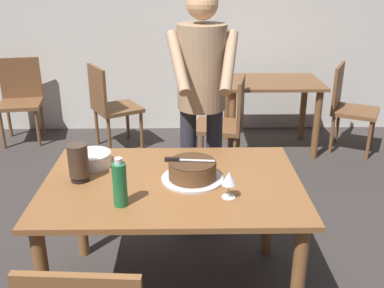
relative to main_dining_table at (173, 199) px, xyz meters
name	(u,v)px	position (x,y,z in m)	size (l,w,h in m)	color
back_wall	(178,12)	(0.00, 2.99, 0.71)	(10.00, 0.12, 2.70)	silver
main_dining_table	(173,199)	(0.00, 0.00, 0.00)	(1.40, 0.95, 0.75)	brown
cake_on_platter	(192,171)	(0.11, 0.02, 0.16)	(0.34, 0.34, 0.11)	silver
cake_knife	(179,160)	(0.04, 0.02, 0.23)	(0.27, 0.05, 0.02)	silver
plate_stack	(92,159)	(-0.47, 0.21, 0.15)	(0.22, 0.22, 0.08)	white
wine_glass_near	(229,179)	(0.29, -0.19, 0.22)	(0.08, 0.08, 0.14)	silver
water_bottle	(120,184)	(-0.24, -0.26, 0.23)	(0.07, 0.07, 0.25)	#1E6B38
hurricane_lamp	(78,162)	(-0.50, 0.02, 0.22)	(0.11, 0.11, 0.21)	black
person_cutting_cake	(202,90)	(0.18, 0.69, 0.44)	(0.47, 0.55, 1.72)	#2D2D38
background_table	(271,96)	(0.96, 2.29, -0.06)	(1.00, 0.70, 0.74)	brown
background_chair_0	(21,97)	(-1.74, 2.61, -0.15)	(0.50, 0.50, 0.90)	brown
background_chair_1	(110,104)	(-0.71, 2.32, -0.15)	(0.60, 0.60, 0.90)	brown
background_chair_2	(226,121)	(0.46, 1.76, -0.15)	(0.52, 0.52, 0.90)	brown
background_chair_3	(349,105)	(1.77, 2.25, -0.15)	(0.59, 0.59, 0.90)	brown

